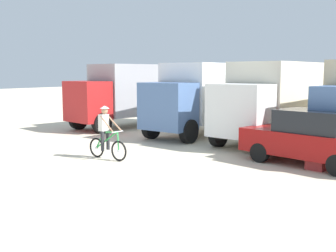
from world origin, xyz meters
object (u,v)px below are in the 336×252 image
at_px(box_truck_grey_hauler, 131,92).
at_px(supply_crate, 317,163).
at_px(cyclist_orange_shirt, 106,134).
at_px(sedan_parked, 311,138).
at_px(box_truck_cream_rv, 275,97).
at_px(box_truck_avon_van, 205,95).

distance_m(box_truck_grey_hauler, supply_crate, 12.23).
distance_m(box_truck_grey_hauler, cyclist_orange_shirt, 8.72).
height_order(cyclist_orange_shirt, supply_crate, cyclist_orange_shirt).
bearing_deg(sedan_parked, box_truck_grey_hauler, 158.22).
bearing_deg(box_truck_grey_hauler, cyclist_orange_shirt, -56.46).
height_order(box_truck_cream_rv, sedan_parked, box_truck_cream_rv).
relative_size(box_truck_grey_hauler, box_truck_cream_rv, 1.01).
distance_m(box_truck_avon_van, cyclist_orange_shirt, 7.15).
distance_m(sedan_parked, cyclist_orange_shirt, 6.66).
bearing_deg(box_truck_cream_rv, supply_crate, -56.19).
bearing_deg(box_truck_cream_rv, cyclist_orange_shirt, -116.01).
xyz_separation_m(box_truck_avon_van, cyclist_orange_shirt, (0.17, -7.08, -1.03)).
bearing_deg(cyclist_orange_shirt, box_truck_cream_rv, 63.99).
relative_size(box_truck_avon_van, cyclist_orange_shirt, 3.79).
relative_size(box_truck_cream_rv, cyclist_orange_shirt, 3.83).
relative_size(sedan_parked, supply_crate, 8.16).
xyz_separation_m(box_truck_grey_hauler, sedan_parked, (10.78, -4.31, -0.99)).
bearing_deg(box_truck_avon_van, box_truck_grey_hauler, 178.23).
bearing_deg(box_truck_cream_rv, box_truck_grey_hauler, 177.64).
distance_m(box_truck_avon_van, box_truck_cream_rv, 3.54).
relative_size(box_truck_cream_rv, sedan_parked, 1.56).
xyz_separation_m(box_truck_cream_rv, cyclist_orange_shirt, (-3.36, -6.88, -1.03)).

